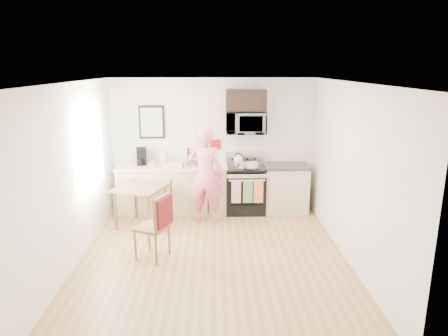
{
  "coord_description": "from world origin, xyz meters",
  "views": [
    {
      "loc": [
        0.03,
        -5.53,
        2.82
      ],
      "look_at": [
        0.19,
        1.0,
        1.14
      ],
      "focal_mm": 32.0,
      "sensor_mm": 36.0,
      "label": 1
    }
  ],
  "objects_px": {
    "person": "(205,175)",
    "cake": "(252,166)",
    "chair": "(160,219)",
    "range": "(245,190)",
    "microwave": "(246,123)",
    "dining_table": "(141,191)"
  },
  "relations": [
    {
      "from": "microwave",
      "to": "chair",
      "type": "distance_m",
      "value": 2.78
    },
    {
      "from": "dining_table",
      "to": "chair",
      "type": "xyz_separation_m",
      "value": [
        0.51,
        -1.32,
        -0.0
      ]
    },
    {
      "from": "cake",
      "to": "person",
      "type": "bearing_deg",
      "value": -155.23
    },
    {
      "from": "range",
      "to": "microwave",
      "type": "relative_size",
      "value": 1.53
    },
    {
      "from": "range",
      "to": "microwave",
      "type": "xyz_separation_m",
      "value": [
        -0.0,
        0.1,
        1.32
      ]
    },
    {
      "from": "microwave",
      "to": "chair",
      "type": "xyz_separation_m",
      "value": [
        -1.41,
        -2.12,
        -1.11
      ]
    },
    {
      "from": "chair",
      "to": "cake",
      "type": "distance_m",
      "value": 2.43
    },
    {
      "from": "chair",
      "to": "cake",
      "type": "bearing_deg",
      "value": 75.91
    },
    {
      "from": "range",
      "to": "chair",
      "type": "height_order",
      "value": "range"
    },
    {
      "from": "person",
      "to": "cake",
      "type": "xyz_separation_m",
      "value": [
        0.87,
        0.4,
        0.08
      ]
    },
    {
      "from": "dining_table",
      "to": "microwave",
      "type": "bearing_deg",
      "value": 22.73
    },
    {
      "from": "person",
      "to": "chair",
      "type": "relative_size",
      "value": 1.77
    },
    {
      "from": "chair",
      "to": "person",
      "type": "bearing_deg",
      "value": 91.25
    },
    {
      "from": "person",
      "to": "dining_table",
      "type": "bearing_deg",
      "value": 18.22
    },
    {
      "from": "dining_table",
      "to": "chair",
      "type": "height_order",
      "value": "chair"
    },
    {
      "from": "microwave",
      "to": "range",
      "type": "bearing_deg",
      "value": -89.94
    },
    {
      "from": "dining_table",
      "to": "cake",
      "type": "distance_m",
      "value": 2.13
    },
    {
      "from": "microwave",
      "to": "cake",
      "type": "distance_m",
      "value": 0.83
    },
    {
      "from": "range",
      "to": "chair",
      "type": "bearing_deg",
      "value": -125.04
    },
    {
      "from": "microwave",
      "to": "chair",
      "type": "height_order",
      "value": "microwave"
    },
    {
      "from": "person",
      "to": "dining_table",
      "type": "distance_m",
      "value": 1.19
    },
    {
      "from": "range",
      "to": "person",
      "type": "relative_size",
      "value": 0.65
    }
  ]
}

